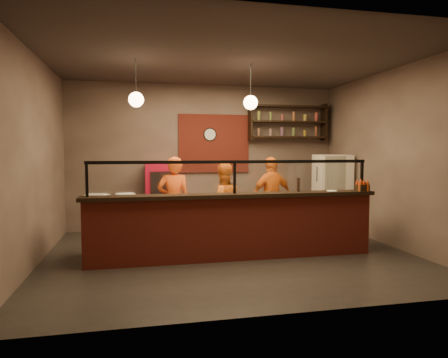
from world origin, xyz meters
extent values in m
plane|color=black|center=(0.00, 0.00, 0.00)|extent=(6.00, 6.00, 0.00)
plane|color=#3A302D|center=(0.00, 0.00, 3.20)|extent=(6.00, 6.00, 0.00)
plane|color=#745F55|center=(0.00, 2.50, 1.60)|extent=(6.00, 0.00, 6.00)
plane|color=#745F55|center=(-3.00, 0.00, 1.60)|extent=(0.00, 5.00, 5.00)
plane|color=#745F55|center=(3.00, 0.00, 1.60)|extent=(0.00, 5.00, 5.00)
plane|color=#745F55|center=(0.00, -2.50, 1.60)|extent=(6.00, 0.00, 6.00)
cube|color=maroon|center=(0.20, 2.47, 1.90)|extent=(1.60, 0.04, 1.30)
cube|color=maroon|center=(0.00, -0.30, 0.50)|extent=(4.60, 0.25, 1.00)
cube|color=black|center=(0.00, -0.30, 1.03)|extent=(4.70, 0.37, 0.06)
cube|color=gray|center=(0.00, 0.20, 0.42)|extent=(4.60, 0.75, 0.85)
cube|color=silver|center=(0.00, 0.20, 0.88)|extent=(4.60, 0.75, 0.05)
cube|color=white|center=(0.00, -0.30, 1.31)|extent=(4.40, 0.02, 0.50)
cube|color=black|center=(0.00, -0.30, 1.56)|extent=(4.50, 0.05, 0.05)
cube|color=black|center=(-2.22, -0.30, 1.31)|extent=(0.04, 0.04, 0.50)
cube|color=black|center=(0.00, -0.30, 1.31)|extent=(0.04, 0.04, 0.50)
cube|color=black|center=(2.22, -0.30, 1.31)|extent=(0.04, 0.04, 0.50)
cube|color=black|center=(1.90, 2.32, 2.05)|extent=(1.80, 0.28, 0.04)
cube|color=black|center=(1.90, 2.32, 2.40)|extent=(1.80, 0.28, 0.04)
cube|color=black|center=(1.90, 2.32, 2.75)|extent=(1.80, 0.28, 0.04)
cube|color=black|center=(1.00, 2.32, 2.40)|extent=(0.04, 0.28, 0.85)
cube|color=black|center=(2.80, 2.32, 2.40)|extent=(0.04, 0.28, 0.85)
cylinder|color=black|center=(0.10, 2.46, 2.10)|extent=(0.30, 0.04, 0.30)
cylinder|color=black|center=(-1.50, 0.20, 2.90)|extent=(0.01, 0.01, 0.60)
sphere|color=#FFCB8C|center=(-1.50, 0.20, 2.55)|extent=(0.24, 0.24, 0.24)
cylinder|color=black|center=(0.40, 0.20, 2.90)|extent=(0.01, 0.01, 0.60)
sphere|color=#FFCB8C|center=(0.40, 0.20, 2.55)|extent=(0.24, 0.24, 0.24)
imported|color=#D04713|center=(-0.86, 0.84, 0.81)|extent=(0.61, 0.41, 1.63)
imported|color=#C35912|center=(0.05, 0.80, 0.75)|extent=(0.78, 0.64, 1.50)
imported|color=orange|center=(1.15, 1.24, 0.81)|extent=(1.01, 0.61, 1.62)
cube|color=silver|center=(2.60, 1.49, 0.83)|extent=(0.75, 0.70, 1.65)
cube|color=#B00B28|center=(-1.02, 2.15, 0.74)|extent=(0.65, 0.59, 1.47)
cylinder|color=beige|center=(-0.43, 0.23, 0.91)|extent=(0.62, 0.62, 0.01)
cube|color=white|center=(-2.15, 0.16, 0.97)|extent=(0.33, 0.29, 0.15)
cube|color=white|center=(-1.70, 0.30, 0.97)|extent=(0.33, 0.29, 0.14)
cube|color=white|center=(-2.06, 0.10, 0.97)|extent=(0.30, 0.25, 0.14)
cylinder|color=yellow|center=(-1.39, 0.12, 0.93)|extent=(0.35, 0.10, 0.06)
cube|color=black|center=(2.20, -0.35, 1.11)|extent=(0.22, 0.19, 0.11)
cylinder|color=black|center=(1.11, -0.22, 1.17)|extent=(0.06, 0.06, 0.22)
cylinder|color=white|center=(1.67, -0.30, 1.07)|extent=(0.19, 0.19, 0.01)
camera|label=1|loc=(-1.49, -6.39, 1.73)|focal=32.00mm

